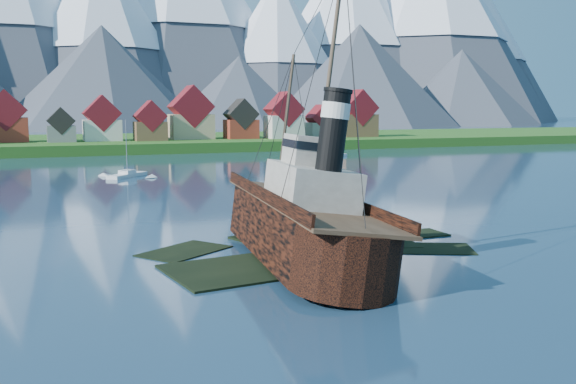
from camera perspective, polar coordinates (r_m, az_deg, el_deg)
name	(u,v)px	position (r m, az deg, el deg)	size (l,w,h in m)	color
ground	(300,257)	(56.62, 1.11, -5.82)	(1400.00, 1400.00, 0.00)	#1C364F
shoal	(309,254)	(59.31, 1.90, -5.55)	(31.71, 21.24, 1.14)	black
shore_bank	(104,147)	(222.26, -16.01, 3.84)	(600.00, 80.00, 3.20)	#194D16
seawall	(118,155)	(184.55, -14.86, 3.19)	(600.00, 2.50, 2.00)	#3F3D38
mountains	(58,7)	(537.96, -19.80, 15.21)	(965.00, 340.00, 205.00)	#2D333D
tugboat_wreck	(290,218)	(56.89, 0.16, -2.35)	(7.77, 33.47, 26.52)	black
sailboat_e	(330,155)	(177.09, 3.71, 3.33)	(7.16, 9.76, 11.46)	silver
sailboat_f	(127,176)	(125.45, -14.09, 1.41)	(8.54, 9.08, 11.32)	silver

